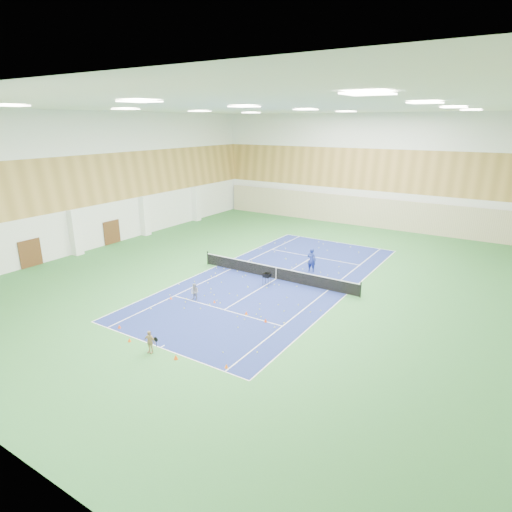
# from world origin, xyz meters

# --- Properties ---
(ground) EXTENTS (40.00, 40.00, 0.00)m
(ground) POSITION_xyz_m (0.00, 0.00, 0.00)
(ground) COLOR #2F6E33
(ground) RESTS_ON ground
(room_shell) EXTENTS (36.00, 40.00, 12.00)m
(room_shell) POSITION_xyz_m (0.00, 0.00, 6.00)
(room_shell) COLOR white
(room_shell) RESTS_ON ground
(wood_cladding) EXTENTS (36.00, 40.00, 8.00)m
(wood_cladding) POSITION_xyz_m (0.00, 0.00, 8.00)
(wood_cladding) COLOR #B18841
(wood_cladding) RESTS_ON room_shell
(ceiling_light_grid) EXTENTS (21.40, 25.40, 0.06)m
(ceiling_light_grid) POSITION_xyz_m (0.00, 0.00, 11.92)
(ceiling_light_grid) COLOR silver
(ceiling_light_grid) RESTS_ON room_shell
(court_surface) EXTENTS (10.97, 23.77, 0.01)m
(court_surface) POSITION_xyz_m (0.00, 0.00, 0.01)
(court_surface) COLOR navy
(court_surface) RESTS_ON ground
(tennis_balls_scatter) EXTENTS (10.57, 22.77, 0.07)m
(tennis_balls_scatter) POSITION_xyz_m (0.00, 0.00, 0.05)
(tennis_balls_scatter) COLOR yellow
(tennis_balls_scatter) RESTS_ON ground
(tennis_net) EXTENTS (12.80, 0.10, 1.10)m
(tennis_net) POSITION_xyz_m (0.00, 0.00, 0.55)
(tennis_net) COLOR black
(tennis_net) RESTS_ON ground
(back_curtain) EXTENTS (35.40, 0.16, 3.20)m
(back_curtain) POSITION_xyz_m (0.00, 19.75, 1.60)
(back_curtain) COLOR #C6B793
(back_curtain) RESTS_ON ground
(door_left_a) EXTENTS (0.08, 1.80, 2.20)m
(door_left_a) POSITION_xyz_m (-17.92, -8.00, 1.10)
(door_left_a) COLOR #593319
(door_left_a) RESTS_ON ground
(door_left_b) EXTENTS (0.08, 1.80, 2.20)m
(door_left_b) POSITION_xyz_m (-17.92, 0.00, 1.10)
(door_left_b) COLOR #593319
(door_left_b) RESTS_ON ground
(coach) EXTENTS (0.73, 0.53, 1.88)m
(coach) POSITION_xyz_m (1.45, 2.91, 0.94)
(coach) COLOR navy
(coach) RESTS_ON ground
(child_court) EXTENTS (0.59, 0.48, 1.14)m
(child_court) POSITION_xyz_m (-2.50, -6.20, 0.57)
(child_court) COLOR gray
(child_court) RESTS_ON ground
(child_apron) EXTENTS (0.74, 0.37, 1.20)m
(child_apron) POSITION_xyz_m (-0.08, -12.49, 0.60)
(child_apron) COLOR tan
(child_apron) RESTS_ON ground
(ball_cart) EXTENTS (0.55, 0.55, 0.87)m
(ball_cart) POSITION_xyz_m (0.02, -1.35, 0.44)
(ball_cart) COLOR black
(ball_cart) RESTS_ON ground
(cone_svc_a) EXTENTS (0.18, 0.18, 0.20)m
(cone_svc_a) POSITION_xyz_m (-3.94, -6.93, 0.10)
(cone_svc_a) COLOR #FF4E0D
(cone_svc_a) RESTS_ON ground
(cone_svc_b) EXTENTS (0.17, 0.17, 0.19)m
(cone_svc_b) POSITION_xyz_m (-1.17, -5.87, 0.09)
(cone_svc_b) COLOR #E34C0B
(cone_svc_b) RESTS_ON ground
(cone_svc_c) EXTENTS (0.20, 0.20, 0.22)m
(cone_svc_c) POSITION_xyz_m (1.52, -6.22, 0.11)
(cone_svc_c) COLOR #F6400C
(cone_svc_c) RESTS_ON ground
(cone_svc_d) EXTENTS (0.20, 0.20, 0.22)m
(cone_svc_d) POSITION_xyz_m (3.02, -6.45, 0.11)
(cone_svc_d) COLOR #F3410C
(cone_svc_d) RESTS_ON ground
(cone_base_a) EXTENTS (0.19, 0.19, 0.21)m
(cone_base_a) POSITION_xyz_m (-3.51, -11.54, 0.11)
(cone_base_a) COLOR #E6450C
(cone_base_a) RESTS_ON ground
(cone_base_b) EXTENTS (0.19, 0.19, 0.20)m
(cone_base_b) POSITION_xyz_m (-1.84, -12.29, 0.10)
(cone_base_b) COLOR #FF590D
(cone_base_b) RESTS_ON ground
(cone_base_c) EXTENTS (0.22, 0.22, 0.25)m
(cone_base_c) POSITION_xyz_m (1.43, -12.28, 0.12)
(cone_base_c) COLOR #F5530C
(cone_base_c) RESTS_ON ground
(cone_base_d) EXTENTS (0.19, 0.19, 0.21)m
(cone_base_d) POSITION_xyz_m (3.97, -11.58, 0.10)
(cone_base_d) COLOR orange
(cone_base_d) RESTS_ON ground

